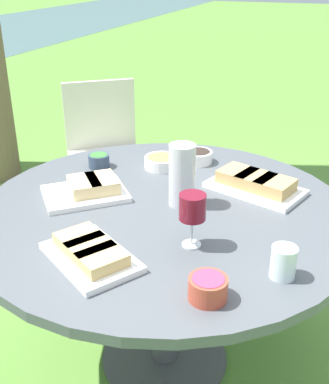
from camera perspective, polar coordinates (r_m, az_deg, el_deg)
name	(u,v)px	position (r m, az deg, el deg)	size (l,w,h in m)	color
ground_plane	(164,357)	(2.18, 0.00, -19.02)	(40.00, 40.00, 0.00)	#5B8C38
dining_table	(164,231)	(1.80, 0.00, -4.60)	(1.36, 1.36, 0.73)	#4C4C51
chair_near_left	(104,144)	(2.99, -7.13, 5.67)	(0.60, 0.60, 0.89)	beige
water_pitcher	(182,175)	(1.72, 2.10, 2.01)	(0.10, 0.10, 0.23)	silver
wine_glass	(192,208)	(1.46, 3.33, -1.96)	(0.08, 0.08, 0.18)	silver
platter_bread_main	(255,184)	(1.89, 10.71, 0.98)	(0.31, 0.41, 0.07)	white
platter_charcuterie	(89,189)	(1.84, -8.90, 0.36)	(0.37, 0.38, 0.07)	white
platter_sandwich_side	(91,253)	(1.45, -8.76, -7.13)	(0.33, 0.36, 0.06)	white
bowl_fries	(162,162)	(2.08, -0.32, 3.63)	(0.15, 0.15, 0.05)	white
bowl_salad	(99,160)	(2.10, -7.79, 3.77)	(0.09, 0.09, 0.06)	#334256
bowl_olives	(198,156)	(2.13, 3.98, 4.26)	(0.13, 0.13, 0.05)	white
bowl_dip_red	(208,287)	(1.29, 5.17, -11.17)	(0.11, 0.11, 0.06)	#B74733
cup_water_near	(283,262)	(1.40, 13.91, -8.09)	(0.07, 0.07, 0.10)	silver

